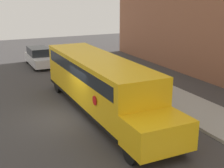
{
  "coord_description": "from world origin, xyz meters",
  "views": [
    {
      "loc": [
        14.5,
        -4.46,
        6.19
      ],
      "look_at": [
        0.34,
        2.29,
        1.59
      ],
      "focal_mm": 50.0,
      "sensor_mm": 36.0,
      "label": 1
    }
  ],
  "objects": [
    {
      "name": "ground_plane",
      "position": [
        0.0,
        0.0,
        0.0
      ],
      "size": [
        60.0,
        60.0,
        0.0
      ],
      "primitive_type": "plane",
      "color": "#3A3838"
    },
    {
      "name": "sidewalk_strip",
      "position": [
        0.0,
        6.5,
        0.07
      ],
      "size": [
        44.0,
        3.0,
        0.15
      ],
      "color": "#9E9E99",
      "rests_on": "ground"
    },
    {
      "name": "school_bus",
      "position": [
        -0.16,
        1.79,
        1.68
      ],
      "size": [
        11.91,
        2.57,
        2.9
      ],
      "color": "yellow",
      "rests_on": "ground"
    },
    {
      "name": "parked_car",
      "position": [
        -12.51,
        1.33,
        0.78
      ],
      "size": [
        4.59,
        1.71,
        1.6
      ],
      "color": "silver",
      "rests_on": "ground"
    }
  ]
}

